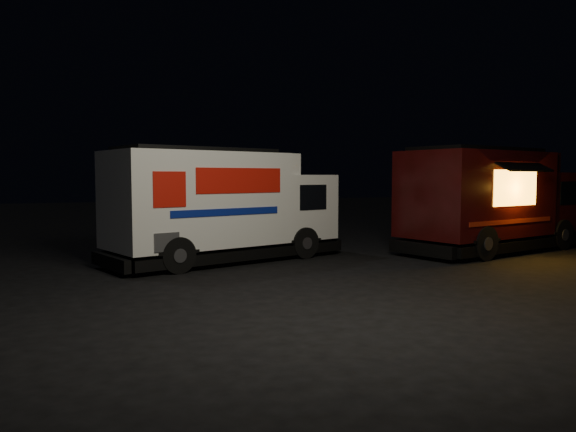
# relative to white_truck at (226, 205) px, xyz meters

# --- Properties ---
(ground) EXTENTS (80.00, 80.00, 0.00)m
(ground) POSITION_rel_white_truck_xyz_m (0.44, -3.32, -1.46)
(ground) COLOR black
(ground) RESTS_ON ground
(white_truck) EXTENTS (6.80, 3.87, 2.92)m
(white_truck) POSITION_rel_white_truck_xyz_m (0.00, 0.00, 0.00)
(white_truck) COLOR white
(white_truck) RESTS_ON ground
(red_truck) EXTENTS (6.86, 3.76, 3.02)m
(red_truck) POSITION_rel_white_truck_xyz_m (7.88, -1.19, 0.05)
(red_truck) COLOR #370A0B
(red_truck) RESTS_ON ground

